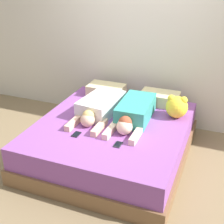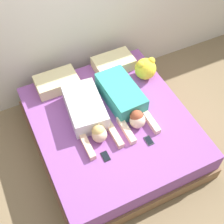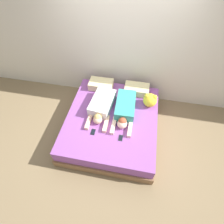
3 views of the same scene
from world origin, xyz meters
The scene contains 10 objects.
ground_plane centered at (0.00, 0.00, 0.00)m, with size 12.00×12.00×0.00m, color #7F6B4C.
wall_back centered at (0.00, 1.15, 1.30)m, with size 12.00×0.06×2.60m.
bed centered at (0.00, 0.00, 0.23)m, with size 1.81×1.99×0.47m.
pillow_head_left centered at (-0.39, 0.77, 0.55)m, with size 0.52×0.32×0.16m.
pillow_head_right centered at (0.39, 0.77, 0.55)m, with size 0.52×0.32×0.16m.
person_left centered at (-0.24, 0.16, 0.57)m, with size 0.46×0.97×0.22m.
person_right centered at (0.23, 0.15, 0.58)m, with size 0.39×0.98×0.23m.
cell_phone_left centered at (-0.27, -0.41, 0.47)m, with size 0.07×0.12×0.01m.
cell_phone_right centered at (0.24, -0.44, 0.47)m, with size 0.07×0.12×0.01m.
plush_toy centered at (0.69, 0.45, 0.61)m, with size 0.28×0.28×0.29m.
Camera 3 is at (0.39, -2.01, 3.20)m, focal length 28.00 mm.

